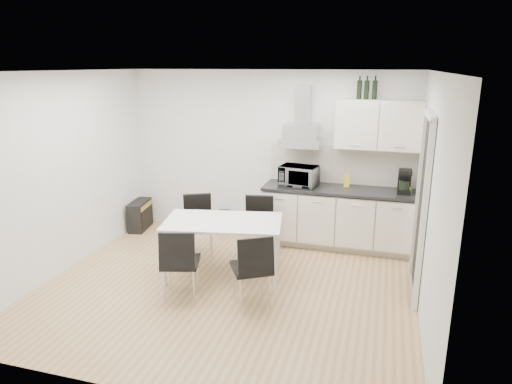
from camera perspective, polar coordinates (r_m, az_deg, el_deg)
ground at (r=5.81m, az=-3.58°, el=-11.75°), size 4.50×4.50×0.00m
wall_back at (r=7.20m, az=1.58°, el=4.68°), size 4.50×0.10×2.60m
wall_front at (r=3.62m, az=-14.64°, el=-7.15°), size 4.50×0.10×2.60m
wall_left at (r=6.44m, az=-23.02°, el=2.10°), size 0.10×4.00×2.60m
wall_right at (r=5.06m, az=20.93°, el=-1.13°), size 0.10×4.00×2.60m
ceiling at (r=5.16m, az=-4.08°, el=14.82°), size 4.50×4.50×0.00m
doorway at (r=5.65m, az=19.88°, el=-1.97°), size 0.08×1.04×2.10m
kitchenette at (r=6.86m, az=10.63°, el=-0.19°), size 2.22×0.64×2.52m
dining_table at (r=5.86m, az=-4.16°, el=-4.30°), size 1.61×1.11×0.75m
chair_far_left at (r=6.57m, az=-7.19°, el=-4.32°), size 0.61×0.64×0.88m
chair_far_right at (r=6.44m, az=0.25°, el=-4.62°), size 0.52×0.57×0.88m
chair_near_left at (r=5.45m, az=-9.40°, el=-8.74°), size 0.56×0.60×0.88m
chair_near_right at (r=5.24m, az=-0.57°, el=-9.57°), size 0.63×0.65×0.88m
guitar_amp at (r=7.89m, az=-14.29°, el=-2.80°), size 0.33×0.60×0.48m
floor_speaker at (r=7.61m, az=-3.94°, el=-3.58°), size 0.25×0.23×0.33m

